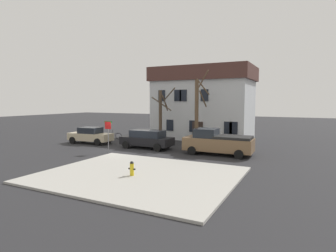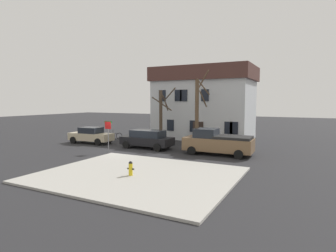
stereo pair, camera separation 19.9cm
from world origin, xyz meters
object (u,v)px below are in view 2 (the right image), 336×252
at_px(tree_bare_mid, 198,110).
at_px(bicycle_leaning, 115,136).
at_px(building_main, 204,102).
at_px(fire_hydrant, 131,168).
at_px(car_beige_sedan, 91,135).
at_px(car_black_wagon, 147,139).
at_px(tree_bare_near, 162,114).
at_px(street_sign_pole, 108,131).
at_px(pickup_truck_brown, 217,142).

height_order(tree_bare_mid, bicycle_leaning, tree_bare_mid).
xyz_separation_m(building_main, fire_hydrant, (2.06, -17.54, -3.51)).
xyz_separation_m(car_beige_sedan, car_black_wagon, (6.55, 0.00, 0.05)).
distance_m(tree_bare_near, fire_hydrant, 13.57).
bearing_deg(bicycle_leaning, fire_hydrant, -48.97).
bearing_deg(car_beige_sedan, street_sign_pole, -33.92).
distance_m(car_beige_sedan, car_black_wagon, 6.55).
relative_size(car_black_wagon, bicycle_leaning, 2.79).
relative_size(building_main, car_black_wagon, 2.33).
bearing_deg(fire_hydrant, bicycle_leaning, 131.03).
bearing_deg(bicycle_leaning, tree_bare_mid, -1.73).
relative_size(tree_bare_near, fire_hydrant, 6.95).
xyz_separation_m(building_main, pickup_truck_brown, (4.35, -8.95, -3.06)).
relative_size(building_main, car_beige_sedan, 2.41).
bearing_deg(building_main, bicycle_leaning, -147.37).
relative_size(tree_bare_near, bicycle_leaning, 3.32).
distance_m(car_black_wagon, pickup_truck_brown, 6.44).
relative_size(tree_bare_mid, bicycle_leaning, 4.21).
xyz_separation_m(tree_bare_near, car_beige_sedan, (-5.91, -3.90, -2.10)).
height_order(building_main, fire_hydrant, building_main).
bearing_deg(pickup_truck_brown, building_main, 115.91).
xyz_separation_m(tree_bare_mid, street_sign_pole, (-5.23, -6.49, -1.52)).
bearing_deg(bicycle_leaning, car_beige_sedan, -92.82).
bearing_deg(tree_bare_near, car_black_wagon, -80.65).
height_order(building_main, car_black_wagon, building_main).
bearing_deg(tree_bare_mid, pickup_truck_brown, -47.74).
bearing_deg(street_sign_pole, car_black_wagon, 62.16).
relative_size(car_black_wagon, fire_hydrant, 5.86).
bearing_deg(street_sign_pole, tree_bare_near, 81.43).
distance_m(building_main, bicycle_leaning, 10.71).
height_order(tree_bare_mid, street_sign_pole, tree_bare_mid).
bearing_deg(bicycle_leaning, tree_bare_near, 3.56).
height_order(tree_bare_near, fire_hydrant, tree_bare_near).
distance_m(car_black_wagon, bicycle_leaning, 7.31).
bearing_deg(street_sign_pole, tree_bare_mid, 51.13).
relative_size(fire_hydrant, bicycle_leaning, 0.48).
distance_m(building_main, car_black_wagon, 9.74).
bearing_deg(tree_bare_near, car_beige_sedan, -146.61).
height_order(tree_bare_mid, pickup_truck_brown, tree_bare_mid).
relative_size(car_beige_sedan, pickup_truck_brown, 0.84).
relative_size(street_sign_pole, bicycle_leaning, 1.55).
relative_size(tree_bare_mid, street_sign_pole, 2.72).
distance_m(pickup_truck_brown, fire_hydrant, 8.90).
bearing_deg(tree_bare_near, tree_bare_mid, -8.97).
height_order(car_beige_sedan, bicycle_leaning, car_beige_sedan).
xyz_separation_m(building_main, tree_bare_near, (-2.74, -5.07, -1.13)).
relative_size(building_main, pickup_truck_brown, 2.03).
bearing_deg(building_main, pickup_truck_brown, -64.09).
bearing_deg(pickup_truck_brown, fire_hydrant, -104.88).
relative_size(car_black_wagon, pickup_truck_brown, 0.87).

